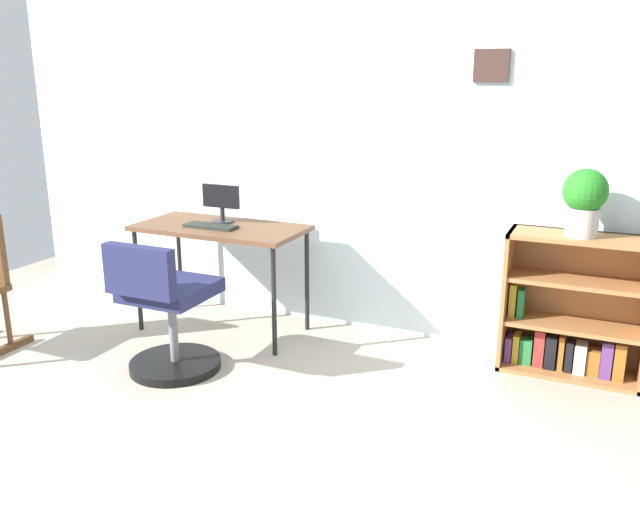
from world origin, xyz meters
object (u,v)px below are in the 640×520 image
object	(u,v)px
monitor	(221,202)
bookshelf_low	(573,313)
office_chair	(166,315)
potted_plant_on_shelf	(585,199)
desk	(221,235)
keyboard	(211,226)

from	to	relation	value
monitor	bookshelf_low	distance (m)	2.23
office_chair	potted_plant_on_shelf	xyz separation A→B (m)	(2.06, 0.90, 0.66)
desk	potted_plant_on_shelf	xyz separation A→B (m)	(2.13, 0.22, 0.36)
monitor	office_chair	size ratio (longest dim) A/B	0.33
bookshelf_low	keyboard	bearing A→B (deg)	-171.03
monitor	potted_plant_on_shelf	distance (m)	2.18
office_chair	keyboard	bearing A→B (deg)	98.67
desk	bookshelf_low	size ratio (longest dim) A/B	1.35
keyboard	bookshelf_low	xyz separation A→B (m)	(2.16, 0.34, -0.37)
desk	monitor	size ratio (longest dim) A/B	4.11
desk	office_chair	size ratio (longest dim) A/B	1.38
desk	potted_plant_on_shelf	distance (m)	2.17
desk	office_chair	xyz separation A→B (m)	(0.07, -0.69, -0.30)
keyboard	potted_plant_on_shelf	xyz separation A→B (m)	(2.15, 0.29, 0.29)
office_chair	desk	bearing A→B (deg)	95.79
desk	bookshelf_low	distance (m)	2.17
desk	office_chair	distance (m)	0.75
keyboard	office_chair	world-z (taller)	office_chair
keyboard	bookshelf_low	size ratio (longest dim) A/B	0.43
monitor	office_chair	world-z (taller)	monitor
desk	monitor	xyz separation A→B (m)	(-0.04, 0.08, 0.19)
desk	keyboard	bearing A→B (deg)	-108.99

